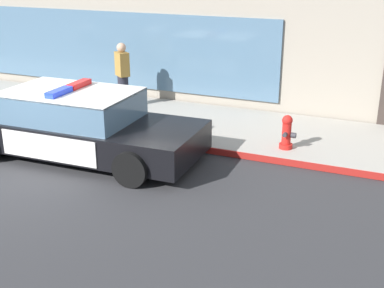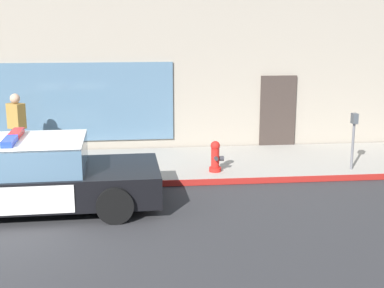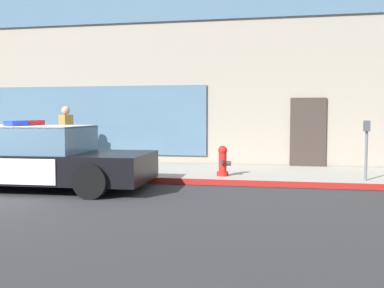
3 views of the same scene
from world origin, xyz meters
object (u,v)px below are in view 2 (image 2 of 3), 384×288
(fire_hydrant, at_px, (215,157))
(parking_meter, at_px, (354,131))
(pedestrian_on_sidewalk, at_px, (17,128))
(police_cruiser, at_px, (24,175))

(fire_hydrant, bearing_deg, parking_meter, -2.55)
(fire_hydrant, height_order, pedestrian_on_sidewalk, pedestrian_on_sidewalk)
(fire_hydrant, bearing_deg, pedestrian_on_sidewalk, 164.10)
(police_cruiser, xyz_separation_m, fire_hydrant, (3.98, 1.72, -0.18))
(police_cruiser, bearing_deg, pedestrian_on_sidewalk, 101.74)
(fire_hydrant, bearing_deg, police_cruiser, -156.63)
(parking_meter, bearing_deg, police_cruiser, -167.66)
(police_cruiser, distance_m, parking_meter, 7.39)
(fire_hydrant, relative_size, parking_meter, 0.54)
(fire_hydrant, height_order, parking_meter, parking_meter)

